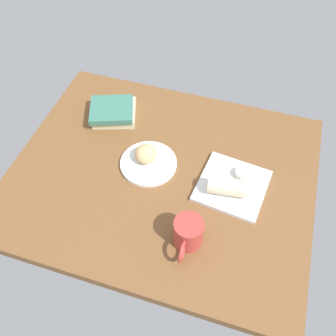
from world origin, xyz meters
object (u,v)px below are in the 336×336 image
Objects in this scene: square_plate at (232,186)px; breakfast_wrap at (226,187)px; book_stack at (113,111)px; round_plate at (149,163)px; sauce_cup at (242,174)px; scone_pastry at (146,154)px; coffee_mug at (188,233)px.

breakfast_wrap is at bearing 64.69° from square_plate.
book_stack is at bearing -20.81° from square_plate.
sauce_cup is at bearing -173.34° from round_plate.
round_plate is at bearing 138.32° from book_stack.
round_plate is 4.17cm from scone_pastry.
round_plate is at bearing 140.79° from scone_pastry.
book_stack reaches higher than round_plate.
sauce_cup is at bearing -32.06° from breakfast_wrap.
round_plate is 0.91× the size of square_plate.
breakfast_wrap reaches higher than scone_pastry.
scone_pastry is 31.83cm from breakfast_wrap.
sauce_cup is 0.33× the size of coffee_mug.
square_plate is 5.66cm from sauce_cup.
coffee_mug is (11.79, 29.96, 2.37)cm from sauce_cup.
scone_pastry is at bearing -39.21° from round_plate.
sauce_cup is at bearing -111.48° from coffee_mug.
round_plate is 34.38cm from sauce_cup.
coffee_mug is at bearing 134.20° from book_stack.
round_plate is at bearing 6.66° from sauce_cup.
book_stack is (56.31, -15.83, -0.09)cm from sauce_cup.
book_stack is (52.29, -24.34, -1.82)cm from breakfast_wrap.
square_plate is 1.07× the size of book_stack.
sauce_cup is 0.39× the size of breakfast_wrap.
scone_pastry reaches higher than book_stack.
breakfast_wrap is at bearing 64.69° from sauce_cup.
book_stack reaches higher than square_plate.
square_plate is 5.72cm from breakfast_wrap.
square_plate is at bearing -110.74° from coffee_mug.
square_plate is at bearing -32.06° from breakfast_wrap.
sauce_cup reaches higher than square_plate.
sauce_cup is at bearing -175.26° from scone_pastry.
scone_pastry is 28.17cm from book_stack.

